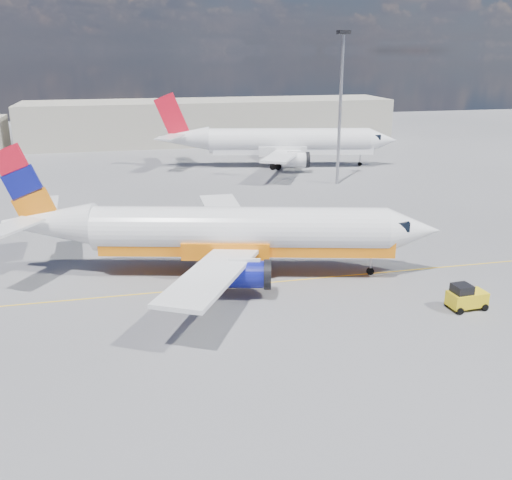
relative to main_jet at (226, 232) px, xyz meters
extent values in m
plane|color=#57575C|center=(4.09, -5.59, -3.50)|extent=(240.00, 240.00, 0.00)
cube|color=yellow|center=(4.09, -2.59, -3.49)|extent=(70.00, 0.15, 0.01)
cube|color=#A5A08E|center=(9.09, 69.41, 0.50)|extent=(70.00, 14.00, 8.00)
cylinder|color=white|center=(1.06, -0.26, 0.24)|extent=(23.00, 8.97, 3.53)
cone|color=white|center=(14.14, -3.54, 0.24)|extent=(4.88, 4.43, 3.53)
cone|color=white|center=(-13.54, 3.39, 0.60)|extent=(7.86, 5.02, 3.35)
cube|color=black|center=(12.73, -3.19, 0.81)|extent=(2.29, 2.74, 0.73)
cube|color=orange|center=(1.56, -0.39, -0.96)|extent=(22.85, 8.36, 1.25)
cube|color=white|center=(1.31, 7.16, -0.70)|extent=(3.33, 12.46, 0.83)
cube|color=white|center=(-2.22, -6.93, -0.70)|extent=(8.79, 12.55, 0.83)
cylinder|color=navy|center=(2.69, 4.14, -1.68)|extent=(4.10, 2.82, 1.97)
cylinder|color=navy|center=(0.43, -4.92, -1.68)|extent=(4.10, 2.82, 1.97)
cylinder|color=black|center=(4.31, 3.74, -1.68)|extent=(1.03, 2.24, 2.18)
cylinder|color=black|center=(2.04, -5.32, -1.68)|extent=(1.03, 2.24, 2.18)
cube|color=orange|center=(-15.05, 3.77, 3.76)|extent=(4.80, 1.48, 6.48)
cube|color=white|center=(-14.24, 6.99, 1.27)|extent=(2.63, 5.33, 0.19)
cube|color=white|center=(-15.85, 0.55, 1.27)|extent=(4.69, 5.61, 0.19)
cylinder|color=#9B9BA3|center=(11.12, -2.78, -2.20)|extent=(0.23, 0.23, 2.18)
cylinder|color=black|center=(11.12, -2.78, -3.21)|extent=(0.62, 0.38, 0.58)
cylinder|color=black|center=(-0.35, 2.65, -3.03)|extent=(1.00, 0.61, 0.93)
cylinder|color=black|center=(-1.56, -2.18, -3.03)|extent=(1.00, 0.61, 0.93)
cylinder|color=white|center=(17.16, 41.85, 0.47)|extent=(24.55, 8.51, 3.75)
cone|color=white|center=(31.22, 38.99, 0.47)|extent=(5.07, 4.56, 3.75)
cone|color=white|center=(1.47, 45.03, 0.86)|extent=(8.28, 5.03, 3.57)
cube|color=black|center=(29.71, 39.30, 1.08)|extent=(2.34, 2.86, 0.77)
cube|color=white|center=(17.70, 41.74, -0.80)|extent=(24.42, 7.86, 1.33)
cube|color=white|center=(17.07, 49.75, -0.52)|extent=(4.12, 13.39, 0.89)
cube|color=white|center=(14.00, 34.60, -0.52)|extent=(8.89, 13.48, 0.89)
cylinder|color=white|center=(18.68, 46.61, -1.57)|extent=(4.31, 2.85, 2.10)
cylinder|color=white|center=(16.71, 36.87, -1.57)|extent=(4.31, 2.85, 2.10)
cylinder|color=black|center=(20.42, 46.26, -1.57)|extent=(1.00, 2.38, 2.32)
cylinder|color=black|center=(18.44, 36.52, -1.57)|extent=(1.00, 2.38, 2.32)
cube|color=red|center=(-0.16, 45.36, 4.23)|extent=(5.15, 1.36, 6.89)
cube|color=white|center=(0.54, 48.82, 1.58)|extent=(3.04, 5.76, 0.20)
cube|color=white|center=(-0.86, 41.90, 1.58)|extent=(4.83, 6.00, 0.20)
cylinder|color=#9B9BA3|center=(27.98, 39.65, -2.12)|extent=(0.23, 0.23, 2.32)
cylinder|color=black|center=(27.98, 39.65, -3.19)|extent=(0.66, 0.38, 0.62)
cylinder|color=black|center=(15.52, 44.88, -3.00)|extent=(1.06, 0.61, 0.99)
cylinder|color=black|center=(14.46, 39.69, -3.00)|extent=(1.06, 0.61, 0.99)
cylinder|color=black|center=(13.99, -9.51, -3.25)|extent=(0.51, 0.23, 0.50)
cylinder|color=black|center=(14.09, -10.90, -3.25)|extent=(0.51, 0.23, 0.50)
cylinder|color=black|center=(15.98, -9.37, -3.25)|extent=(0.51, 0.23, 0.50)
cylinder|color=black|center=(16.08, -10.76, -3.25)|extent=(0.51, 0.23, 0.50)
cube|color=yellow|center=(15.03, -10.13, -2.75)|extent=(2.68, 1.57, 1.00)
cube|color=black|center=(14.54, -10.17, -1.96)|extent=(1.28, 1.28, 0.60)
cube|color=white|center=(-2.47, -3.57, -3.48)|extent=(0.39, 0.39, 0.04)
cone|color=#FF4B0A|center=(-2.47, -3.57, -3.21)|extent=(0.33, 0.33, 0.50)
cylinder|color=#9B9BA3|center=(20.15, 28.81, 5.94)|extent=(0.42, 0.42, 18.89)
cube|color=black|center=(20.15, 28.81, 15.67)|extent=(1.42, 1.42, 0.47)
camera|label=1|loc=(-7.18, -41.97, 13.48)|focal=40.00mm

